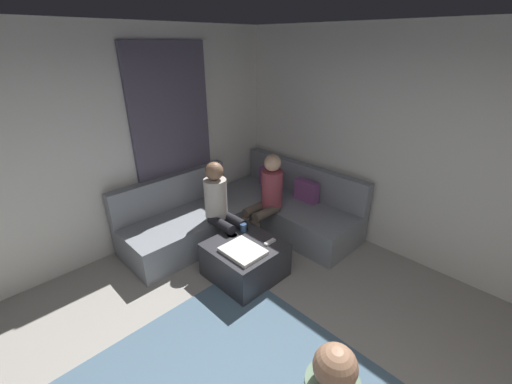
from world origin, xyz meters
name	(u,v)px	position (x,y,z in m)	size (l,w,h in m)	color
wall_back	(451,159)	(0.00, 2.94, 1.35)	(6.00, 0.12, 2.70)	silver
wall_left	(62,158)	(-2.94, 0.00, 1.35)	(0.12, 6.00, 2.70)	silver
curtain_panel	(174,144)	(-2.84, 1.30, 1.25)	(0.06, 1.10, 2.50)	#595166
sectional_couch	(246,214)	(-2.08, 1.88, 0.28)	(2.10, 2.55, 0.87)	gray
ottoman	(245,259)	(-1.39, 1.21, 0.21)	(0.76, 0.76, 0.42)	#333338
folded_blanket	(243,251)	(-1.29, 1.09, 0.44)	(0.44, 0.36, 0.04)	white
coffee_mug	(243,227)	(-1.61, 1.39, 0.47)	(0.08, 0.08, 0.10)	#334C72
game_remote	(270,242)	(-1.21, 1.43, 0.43)	(0.05, 0.15, 0.02)	white
person_on_couch_back	(267,196)	(-1.74, 1.93, 0.66)	(0.30, 0.60, 1.20)	brown
person_on_couch_side	(221,206)	(-1.93, 1.33, 0.66)	(0.60, 0.30, 1.20)	black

